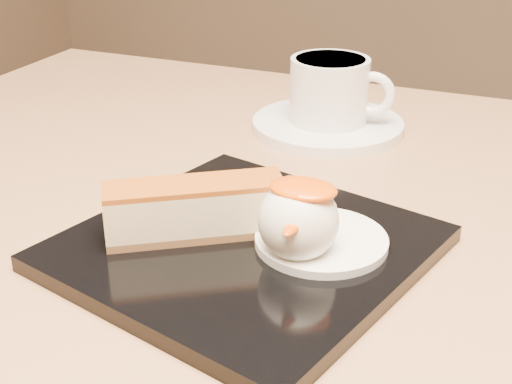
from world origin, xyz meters
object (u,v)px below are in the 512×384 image
at_px(ice_cream_scoop, 298,221).
at_px(dessert_plate, 245,248).
at_px(cheesecake, 195,209).
at_px(saucer, 328,125).
at_px(coffee_cup, 331,89).

bearing_deg(ice_cream_scoop, dessert_plate, 172.87).
bearing_deg(cheesecake, dessert_plate, -25.70).
height_order(cheesecake, ice_cream_scoop, ice_cream_scoop).
bearing_deg(ice_cream_scoop, saucer, 103.23).
bearing_deg(dessert_plate, cheesecake, -171.87).
distance_m(saucer, coffee_cup, 0.04).
relative_size(ice_cream_scoop, saucer, 0.35).
xyz_separation_m(dessert_plate, saucer, (-0.02, 0.26, -0.00)).
xyz_separation_m(saucer, coffee_cup, (0.00, 0.00, 0.04)).
distance_m(ice_cream_scoop, coffee_cup, 0.27).
bearing_deg(coffee_cup, ice_cream_scoop, -81.87).
bearing_deg(coffee_cup, cheesecake, -97.99).
relative_size(saucer, coffee_cup, 1.45).
xyz_separation_m(cheesecake, ice_cream_scoop, (0.08, 0.00, 0.01)).
xyz_separation_m(dessert_plate, coffee_cup, (-0.02, 0.26, 0.04)).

